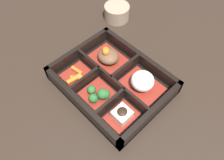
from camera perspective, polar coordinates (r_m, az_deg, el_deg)
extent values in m
plane|color=black|center=(0.64, 0.00, -1.28)|extent=(3.00, 3.00, 0.00)
cube|color=black|center=(0.64, 0.00, -1.03)|extent=(0.31, 0.24, 0.01)
cube|color=black|center=(0.58, -8.22, -6.49)|extent=(0.31, 0.01, 0.05)
cube|color=black|center=(0.67, 7.10, 5.57)|extent=(0.31, 0.01, 0.05)
cube|color=black|center=(0.69, -8.49, 7.12)|extent=(0.01, 0.24, 0.05)
cube|color=black|center=(0.58, 10.28, -8.64)|extent=(0.01, 0.24, 0.05)
cube|color=black|center=(0.62, -0.38, -0.33)|extent=(0.28, 0.01, 0.05)
cube|color=black|center=(0.62, -6.90, -0.39)|extent=(0.01, 0.10, 0.05)
cube|color=black|center=(0.58, -0.42, -6.34)|extent=(0.01, 0.10, 0.05)
cube|color=black|center=(0.64, 3.29, 2.58)|extent=(0.01, 0.11, 0.05)
cube|color=maroon|center=(0.68, -0.97, 5.22)|extent=(0.12, 0.09, 0.01)
ellipsoid|color=brown|center=(0.67, -1.00, 6.30)|extent=(0.07, 0.06, 0.03)
sphere|color=#D1661E|center=(0.65, -1.67, 7.78)|extent=(0.02, 0.02, 0.02)
sphere|color=#D1661E|center=(0.65, -1.61, 7.39)|extent=(0.02, 0.02, 0.02)
cube|color=maroon|center=(0.63, 7.68, -1.73)|extent=(0.12, 0.09, 0.01)
ellipsoid|color=silver|center=(0.60, 7.97, -0.25)|extent=(0.07, 0.07, 0.05)
cube|color=maroon|center=(0.65, -9.22, 1.37)|extent=(0.07, 0.08, 0.01)
cylinder|color=#D1661E|center=(0.64, -8.92, 0.65)|extent=(0.04, 0.04, 0.01)
cylinder|color=#D1661E|center=(0.65, -9.12, 2.52)|extent=(0.04, 0.02, 0.01)
cylinder|color=#D1661E|center=(0.64, -9.92, 0.30)|extent=(0.02, 0.05, 0.01)
cube|color=maroon|center=(0.61, -3.65, -3.80)|extent=(0.08, 0.08, 0.01)
sphere|color=#265B28|center=(0.60, -5.38, -2.58)|extent=(0.02, 0.02, 0.02)
sphere|color=#265B28|center=(0.59, -2.46, -3.68)|extent=(0.03, 0.03, 0.03)
sphere|color=#265B28|center=(0.59, -4.94, -4.79)|extent=(0.03, 0.03, 0.03)
sphere|color=#265B28|center=(0.59, -1.83, -3.74)|extent=(0.03, 0.03, 0.03)
sphere|color=#265B28|center=(0.59, -4.70, -4.94)|extent=(0.02, 0.02, 0.02)
cube|color=maroon|center=(0.58, 2.59, -9.49)|extent=(0.06, 0.08, 0.01)
cube|color=beige|center=(0.56, 2.64, -8.90)|extent=(0.04, 0.04, 0.02)
ellipsoid|color=black|center=(0.55, 2.70, -8.22)|extent=(0.03, 0.03, 0.01)
cylinder|color=gray|center=(0.83, 1.27, 17.25)|extent=(0.09, 0.09, 0.05)
cylinder|color=#597A38|center=(0.81, 1.30, 18.48)|extent=(0.07, 0.07, 0.01)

